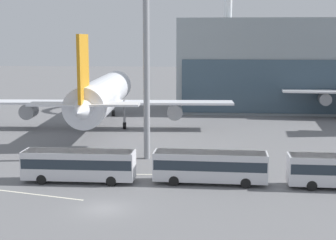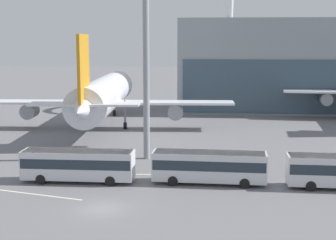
{
  "view_description": "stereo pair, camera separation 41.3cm",
  "coord_description": "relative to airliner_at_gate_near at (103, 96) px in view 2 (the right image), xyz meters",
  "views": [
    {
      "loc": [
        8.77,
        -41.8,
        14.5
      ],
      "look_at": [
        3.62,
        23.6,
        4.0
      ],
      "focal_mm": 55.0,
      "sensor_mm": 36.0,
      "label": 1
    },
    {
      "loc": [
        9.18,
        -41.77,
        14.5
      ],
      "look_at": [
        3.62,
        23.6,
        4.0
      ],
      "focal_mm": 55.0,
      "sensor_mm": 36.0,
      "label": 2
    }
  ],
  "objects": [
    {
      "name": "ground_plane",
      "position": [
        8.34,
        -39.9,
        -5.26
      ],
      "size": [
        440.0,
        440.0,
        0.0
      ],
      "primitive_type": "plane",
      "color": "slate"
    },
    {
      "name": "airliner_at_gate_near",
      "position": [
        0.0,
        0.0,
        0.0
      ],
      "size": [
        42.24,
        41.4,
        14.98
      ],
      "rotation": [
        0.0,
        0.0,
        1.62
      ],
      "color": "silver",
      "rests_on": "ground_plane"
    },
    {
      "name": "shuttle_bus_0",
      "position": [
        4.12,
        -31.82,
        -3.36
      ],
      "size": [
        11.35,
        2.85,
        3.23
      ],
      "rotation": [
        0.0,
        0.0,
        0.0
      ],
      "color": "silver",
      "rests_on": "ground_plane"
    },
    {
      "name": "shuttle_bus_1",
      "position": [
        17.39,
        -31.38,
        -3.36
      ],
      "size": [
        11.43,
        3.17,
        3.23
      ],
      "rotation": [
        0.0,
        0.0,
        -0.04
      ],
      "color": "silver",
      "rests_on": "ground_plane"
    },
    {
      "name": "floodlight_mast",
      "position": [
        9.78,
        -21.09,
        12.47
      ],
      "size": [
        2.16,
        2.16,
        32.03
      ],
      "color": "gray",
      "rests_on": "ground_plane"
    },
    {
      "name": "lane_stripe_2",
      "position": [
        7.18,
        -28.65,
        -5.25
      ],
      "size": [
        9.23,
        0.77,
        0.01
      ],
      "primitive_type": "cube",
      "rotation": [
        0.0,
        0.0,
        0.06
      ],
      "color": "silver",
      "rests_on": "ground_plane"
    },
    {
      "name": "lane_stripe_3",
      "position": [
        1.41,
        -36.47,
        -5.25
      ],
      "size": [
        9.23,
        2.79,
        0.01
      ],
      "primitive_type": "cube",
      "rotation": [
        0.0,
        0.0,
        -0.27
      ],
      "color": "silver",
      "rests_on": "ground_plane"
    }
  ]
}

